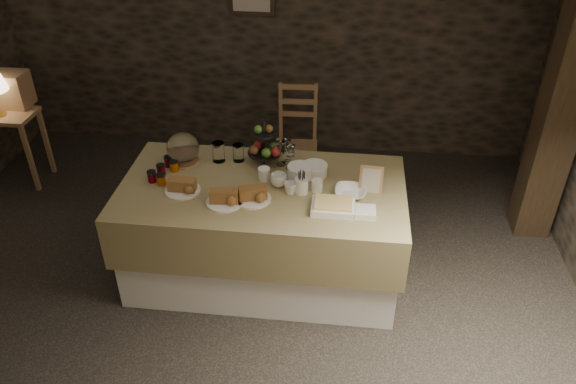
# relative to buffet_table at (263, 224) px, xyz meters

# --- Properties ---
(ground_plane) EXTENTS (5.50, 5.00, 0.01)m
(ground_plane) POSITION_rel_buffet_table_xyz_m (-0.26, -0.35, -0.48)
(ground_plane) COLOR black
(ground_plane) RESTS_ON ground
(room_shell) EXTENTS (5.52, 5.02, 2.60)m
(room_shell) POSITION_rel_buffet_table_xyz_m (-0.26, -0.35, 1.08)
(room_shell) COLOR black
(room_shell) RESTS_ON ground
(buffet_table) EXTENTS (2.12, 1.13, 0.84)m
(buffet_table) POSITION_rel_buffet_table_xyz_m (0.00, 0.00, 0.00)
(buffet_table) COLOR white
(buffet_table) RESTS_ON ground_plane
(console_table) EXTENTS (0.70, 0.40, 0.75)m
(console_table) POSITION_rel_buffet_table_xyz_m (-2.76, 1.12, 0.14)
(console_table) COLOR #9C6C4A
(console_table) RESTS_ON ground_plane
(wine_rack) EXTENTS (0.42, 0.26, 0.34)m
(wine_rack) POSITION_rel_buffet_table_xyz_m (-2.71, 1.30, 0.44)
(wine_rack) COLOR #9C6C4A
(wine_rack) RESTS_ON console_table
(chair) EXTENTS (0.44, 0.42, 0.70)m
(chair) POSITION_rel_buffet_table_xyz_m (0.10, 1.71, -0.09)
(chair) COLOR #9C6C4A
(chair) RESTS_ON ground_plane
(timber_column) EXTENTS (0.30, 0.30, 2.60)m
(timber_column) POSITION_rel_buffet_table_xyz_m (2.29, 0.87, 0.82)
(timber_column) COLOR black
(timber_column) RESTS_ON ground_plane
(plate_stack_a) EXTENTS (0.19, 0.19, 0.10)m
(plate_stack_a) POSITION_rel_buffet_table_xyz_m (0.27, 0.15, 0.41)
(plate_stack_a) COLOR white
(plate_stack_a) RESTS_ON buffet_table
(plate_stack_b) EXTENTS (0.20, 0.20, 0.08)m
(plate_stack_b) POSITION_rel_buffet_table_xyz_m (0.37, 0.21, 0.40)
(plate_stack_b) COLOR white
(plate_stack_b) RESTS_ON buffet_table
(cutlery_holder) EXTENTS (0.10, 0.10, 0.12)m
(cutlery_holder) POSITION_rel_buffet_table_xyz_m (0.30, -0.05, 0.42)
(cutlery_holder) COLOR white
(cutlery_holder) RESTS_ON buffet_table
(cup_a) EXTENTS (0.16, 0.16, 0.10)m
(cup_a) POSITION_rel_buffet_table_xyz_m (0.12, 0.02, 0.40)
(cup_a) COLOR white
(cup_a) RESTS_ON buffet_table
(cup_b) EXTENTS (0.11, 0.11, 0.09)m
(cup_b) POSITION_rel_buffet_table_xyz_m (0.22, -0.07, 0.40)
(cup_b) COLOR white
(cup_b) RESTS_ON buffet_table
(mug_c) EXTENTS (0.09, 0.09, 0.09)m
(mug_c) POSITION_rel_buffet_table_xyz_m (0.00, 0.10, 0.40)
(mug_c) COLOR white
(mug_c) RESTS_ON buffet_table
(mug_d) EXTENTS (0.08, 0.08, 0.09)m
(mug_d) POSITION_rel_buffet_table_xyz_m (0.41, -0.01, 0.40)
(mug_d) COLOR white
(mug_d) RESTS_ON buffet_table
(bowl) EXTENTS (0.24, 0.24, 0.06)m
(bowl) POSITION_rel_buffet_table_xyz_m (0.65, -0.05, 0.38)
(bowl) COLOR white
(bowl) RESTS_ON buffet_table
(cake_dome) EXTENTS (0.26, 0.26, 0.26)m
(cake_dome) POSITION_rel_buffet_table_xyz_m (-0.67, 0.28, 0.46)
(cake_dome) COLOR #9C6C4A
(cake_dome) RESTS_ON buffet_table
(fruit_stand) EXTENTS (0.27, 0.27, 0.38)m
(fruit_stand) POSITION_rel_buffet_table_xyz_m (-0.02, 0.32, 0.50)
(fruit_stand) COLOR black
(fruit_stand) RESTS_ON buffet_table
(bread_platter_left) EXTENTS (0.26, 0.26, 0.11)m
(bread_platter_left) POSITION_rel_buffet_table_xyz_m (-0.57, -0.13, 0.40)
(bread_platter_left) COLOR white
(bread_platter_left) RESTS_ON buffet_table
(bread_platter_center) EXTENTS (0.26, 0.26, 0.11)m
(bread_platter_center) POSITION_rel_buffet_table_xyz_m (-0.23, -0.25, 0.40)
(bread_platter_center) COLOR white
(bread_platter_center) RESTS_ON buffet_table
(bread_platter_right) EXTENTS (0.26, 0.26, 0.11)m
(bread_platter_right) POSITION_rel_buffet_table_xyz_m (-0.04, -0.18, 0.40)
(bread_platter_right) COLOR white
(bread_platter_right) RESTS_ON buffet_table
(jam_jars) EXTENTS (0.18, 0.32, 0.07)m
(jam_jars) POSITION_rel_buffet_table_xyz_m (-0.77, 0.06, 0.39)
(jam_jars) COLOR #56020F
(jam_jars) RESTS_ON buffet_table
(tart_dish) EXTENTS (0.30, 0.22, 0.07)m
(tart_dish) POSITION_rel_buffet_table_xyz_m (0.54, -0.24, 0.39)
(tart_dish) COLOR white
(tart_dish) RESTS_ON buffet_table
(square_dish) EXTENTS (0.14, 0.14, 0.04)m
(square_dish) POSITION_rel_buffet_table_xyz_m (0.76, -0.28, 0.38)
(square_dish) COLOR white
(square_dish) RESTS_ON buffet_table
(menu_frame) EXTENTS (0.18, 0.08, 0.22)m
(menu_frame) POSITION_rel_buffet_table_xyz_m (0.80, 0.03, 0.45)
(menu_frame) COLOR #9C6C4A
(menu_frame) RESTS_ON buffet_table
(storage_jar_a) EXTENTS (0.10, 0.10, 0.16)m
(storage_jar_a) POSITION_rel_buffet_table_xyz_m (-0.40, 0.33, 0.44)
(storage_jar_a) COLOR white
(storage_jar_a) RESTS_ON buffet_table
(storage_jar_b) EXTENTS (0.09, 0.09, 0.14)m
(storage_jar_b) POSITION_rel_buffet_table_xyz_m (-0.24, 0.35, 0.43)
(storage_jar_b) COLOR white
(storage_jar_b) RESTS_ON buffet_table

